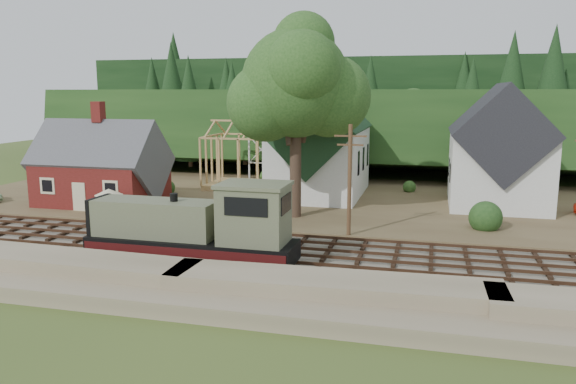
# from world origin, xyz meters

# --- Properties ---
(ground) EXTENTS (140.00, 140.00, 0.00)m
(ground) POSITION_xyz_m (0.00, 0.00, 0.00)
(ground) COLOR #384C1E
(ground) RESTS_ON ground
(embankment) EXTENTS (64.00, 5.00, 1.60)m
(embankment) POSITION_xyz_m (0.00, -8.50, 0.00)
(embankment) COLOR #7F7259
(embankment) RESTS_ON ground
(railroad_bed) EXTENTS (64.00, 11.00, 0.16)m
(railroad_bed) POSITION_xyz_m (0.00, 0.00, 0.08)
(railroad_bed) COLOR #726B5B
(railroad_bed) RESTS_ON ground
(village_flat) EXTENTS (64.00, 26.00, 0.30)m
(village_flat) POSITION_xyz_m (0.00, 18.00, 0.15)
(village_flat) COLOR brown
(village_flat) RESTS_ON ground
(hillside) EXTENTS (70.00, 28.96, 12.74)m
(hillside) POSITION_xyz_m (0.00, 42.00, 0.00)
(hillside) COLOR #1E3F19
(hillside) RESTS_ON ground
(ridge) EXTENTS (80.00, 20.00, 12.00)m
(ridge) POSITION_xyz_m (0.00, 58.00, 0.00)
(ridge) COLOR black
(ridge) RESTS_ON ground
(depot) EXTENTS (10.80, 7.41, 9.00)m
(depot) POSITION_xyz_m (-16.00, 11.00, 3.21)
(depot) COLOR #541813
(depot) RESTS_ON village_flat
(church) EXTENTS (8.40, 15.17, 13.00)m
(church) POSITION_xyz_m (2.00, 19.68, 5.18)
(church) COLOR silver
(church) RESTS_ON village_flat
(farmhouse) EXTENTS (8.40, 10.80, 10.60)m
(farmhouse) POSITION_xyz_m (18.00, 19.00, 4.87)
(farmhouse) COLOR silver
(farmhouse) RESTS_ON village_flat
(timber_frame) EXTENTS (8.20, 6.20, 6.99)m
(timber_frame) POSITION_xyz_m (-6.00, 22.00, 3.27)
(timber_frame) COLOR tan
(timber_frame) RESTS_ON village_flat
(lattice_tower) EXTENTS (3.20, 3.20, 12.12)m
(lattice_tower) POSITION_xyz_m (-6.00, 28.00, 10.03)
(lattice_tower) COLOR silver
(lattice_tower) RESTS_ON village_flat
(big_tree) EXTENTS (10.90, 8.40, 14.70)m
(big_tree) POSITION_xyz_m (2.17, 10.08, 10.22)
(big_tree) COLOR #38281E
(big_tree) RESTS_ON village_flat
(telegraph_pole_near) EXTENTS (2.20, 0.28, 8.00)m
(telegraph_pole_near) POSITION_xyz_m (7.00, 5.20, 4.25)
(telegraph_pole_near) COLOR #4C331E
(telegraph_pole_near) RESTS_ON ground
(locomotive) EXTENTS (12.38, 3.10, 4.94)m
(locomotive) POSITION_xyz_m (-0.67, -3.00, 2.18)
(locomotive) COLOR black
(locomotive) RESTS_ON railroad_bed
(car_blue) EXTENTS (2.48, 3.68, 1.16)m
(car_blue) POSITION_xyz_m (-4.76, 11.80, 0.88)
(car_blue) COLOR #5386B2
(car_blue) RESTS_ON village_flat
(patio_set) EXTENTS (2.15, 2.15, 2.39)m
(patio_set) POSITION_xyz_m (-11.92, 5.50, 2.33)
(patio_set) COLOR silver
(patio_set) RESTS_ON village_flat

